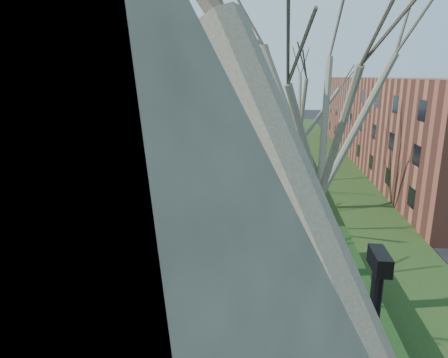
% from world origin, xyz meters
% --- Properties ---
extents(pavement_left, '(3.00, 102.00, 0.12)m').
position_xyz_m(pavement_left, '(-6.00, 39.00, 0.06)').
color(pavement_left, slate).
rests_on(pavement_left, ground).
extents(pavement_right, '(3.00, 102.00, 0.12)m').
position_xyz_m(pavement_right, '(6.00, 39.00, 0.06)').
color(pavement_right, slate).
rests_on(pavement_right, ground).
extents(terrace_left, '(9.70, 78.00, 13.60)m').
position_xyz_m(terrace_left, '(-13.65, 31.00, 5.53)').
color(terrace_left, '#8F6D49').
rests_on(terrace_left, ground).
extents(flats_right, '(13.97, 54.00, 10.00)m').
position_xyz_m(flats_right, '(17.46, 43.00, 4.98)').
color(flats_right, brown).
rests_on(flats_right, ground).
extents(front_wall_left, '(0.30, 78.00, 1.00)m').
position_xyz_m(front_wall_left, '(-7.65, 31.00, 0.62)').
color(front_wall_left, white).
rests_on(front_wall_left, ground).
extents(grass_verge_right, '(6.00, 102.00, 0.06)m').
position_xyz_m(grass_verge_right, '(10.50, 39.00, 0.15)').
color(grass_verge_right, '#1F3613').
rests_on(grass_verge_right, ground).
extents(tree_left_mid, '(10.50, 10.50, 14.71)m').
position_xyz_m(tree_left_mid, '(-5.70, 6.00, 9.56)').
color(tree_left_mid, brown).
rests_on(tree_left_mid, ground).
extents(tree_left_far, '(10.15, 10.15, 14.22)m').
position_xyz_m(tree_left_far, '(-5.70, 16.00, 9.24)').
color(tree_left_far, brown).
rests_on(tree_left_far, ground).
extents(tree_left_dist, '(10.50, 10.50, 14.71)m').
position_xyz_m(tree_left_dist, '(-5.70, 28.00, 9.56)').
color(tree_left_dist, brown).
rests_on(tree_left_dist, ground).
extents(tree_right_mid, '(10.50, 10.50, 14.71)m').
position_xyz_m(tree_right_mid, '(5.70, 8.00, 9.56)').
color(tree_right_mid, brown).
rests_on(tree_right_mid, ground).
extents(tree_right_far, '(10.15, 10.15, 14.22)m').
position_xyz_m(tree_right_far, '(5.70, 22.00, 9.24)').
color(tree_right_far, brown).
rests_on(tree_right_far, ground).
extents(double_decker_bus, '(3.78, 12.22, 4.99)m').
position_xyz_m(double_decker_bus, '(-2.13, 34.87, 2.47)').
color(double_decker_bus, red).
rests_on(double_decker_bus, ground).
extents(car_left_mid, '(1.41, 4.01, 1.32)m').
position_xyz_m(car_left_mid, '(-3.13, 6.64, 0.66)').
color(car_left_mid, black).
rests_on(car_left_mid, ground).
extents(car_left_far, '(3.15, 5.68, 1.50)m').
position_xyz_m(car_left_far, '(-3.34, 9.89, 0.75)').
color(car_left_far, '#ACACB2').
rests_on(car_left_far, ground).
extents(car_right_near, '(1.90, 4.42, 1.27)m').
position_xyz_m(car_right_near, '(3.34, 15.65, 0.64)').
color(car_right_near, navy).
rests_on(car_right_near, ground).
extents(car_right_mid, '(1.70, 4.11, 1.39)m').
position_xyz_m(car_right_mid, '(3.63, 22.17, 0.70)').
color(car_right_mid, '#9A9EA2').
rests_on(car_right_mid, ground).
extents(car_right_far, '(1.66, 4.01, 1.29)m').
position_xyz_m(car_right_far, '(3.48, 29.08, 0.65)').
color(car_right_far, black).
rests_on(car_right_far, ground).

